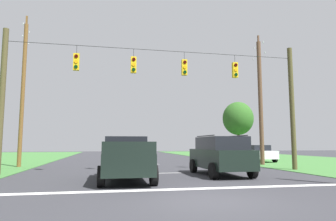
{
  "coord_description": "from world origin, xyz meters",
  "views": [
    {
      "loc": [
        -2.85,
        -8.48,
        1.61
      ],
      "look_at": [
        0.42,
        7.86,
        3.48
      ],
      "focal_mm": 32.08,
      "sensor_mm": 36.0,
      "label": 1
    }
  ],
  "objects_px": {
    "overhead_signal_span": "(161,97)",
    "pickup_truck": "(126,158)",
    "utility_pole_near_left": "(23,90)",
    "tree_roadside_right": "(238,119)",
    "suv_black": "(220,155)",
    "utility_pole_mid_right": "(260,99)",
    "distant_car_crossing_white": "(257,153)"
  },
  "relations": [
    {
      "from": "overhead_signal_span",
      "to": "pickup_truck",
      "type": "height_order",
      "value": "overhead_signal_span"
    },
    {
      "from": "utility_pole_near_left",
      "to": "tree_roadside_right",
      "type": "xyz_separation_m",
      "value": [
        20.09,
        7.91,
        -1.11
      ]
    },
    {
      "from": "pickup_truck",
      "to": "tree_roadside_right",
      "type": "relative_size",
      "value": 0.87
    },
    {
      "from": "pickup_truck",
      "to": "suv_black",
      "type": "height_order",
      "value": "suv_black"
    },
    {
      "from": "utility_pole_mid_right",
      "to": "tree_roadside_right",
      "type": "distance_m",
      "value": 9.47
    },
    {
      "from": "suv_black",
      "to": "utility_pole_near_left",
      "type": "relative_size",
      "value": 0.44
    },
    {
      "from": "distant_car_crossing_white",
      "to": "utility_pole_mid_right",
      "type": "bearing_deg",
      "value": -112.85
    },
    {
      "from": "overhead_signal_span",
      "to": "suv_black",
      "type": "distance_m",
      "value": 4.82
    },
    {
      "from": "suv_black",
      "to": "tree_roadside_right",
      "type": "distance_m",
      "value": 18.15
    },
    {
      "from": "pickup_truck",
      "to": "distant_car_crossing_white",
      "type": "xyz_separation_m",
      "value": [
        12.65,
        11.86,
        -0.18
      ]
    },
    {
      "from": "utility_pole_mid_right",
      "to": "utility_pole_near_left",
      "type": "xyz_separation_m",
      "value": [
        -17.85,
        1.26,
        0.36
      ]
    },
    {
      "from": "pickup_truck",
      "to": "utility_pole_near_left",
      "type": "height_order",
      "value": "utility_pole_near_left"
    },
    {
      "from": "tree_roadside_right",
      "to": "distant_car_crossing_white",
      "type": "bearing_deg",
      "value": -96.29
    },
    {
      "from": "utility_pole_mid_right",
      "to": "utility_pole_near_left",
      "type": "distance_m",
      "value": 17.9
    },
    {
      "from": "distant_car_crossing_white",
      "to": "utility_pole_mid_right",
      "type": "relative_size",
      "value": 0.42
    },
    {
      "from": "overhead_signal_span",
      "to": "utility_pole_near_left",
      "type": "xyz_separation_m",
      "value": [
        -9.04,
        5.77,
        1.16
      ]
    },
    {
      "from": "suv_black",
      "to": "utility_pole_mid_right",
      "type": "bearing_deg",
      "value": 47.84
    },
    {
      "from": "overhead_signal_span",
      "to": "utility_pole_mid_right",
      "type": "distance_m",
      "value": 9.93
    },
    {
      "from": "tree_roadside_right",
      "to": "pickup_truck",
      "type": "bearing_deg",
      "value": -127.77
    },
    {
      "from": "utility_pole_near_left",
      "to": "utility_pole_mid_right",
      "type": "bearing_deg",
      "value": -4.04
    },
    {
      "from": "utility_pole_near_left",
      "to": "overhead_signal_span",
      "type": "bearing_deg",
      "value": -32.55
    },
    {
      "from": "pickup_truck",
      "to": "distant_car_crossing_white",
      "type": "relative_size",
      "value": 1.26
    },
    {
      "from": "pickup_truck",
      "to": "tree_roadside_right",
      "type": "bearing_deg",
      "value": 52.23
    },
    {
      "from": "suv_black",
      "to": "tree_roadside_right",
      "type": "relative_size",
      "value": 0.77
    },
    {
      "from": "suv_black",
      "to": "distant_car_crossing_white",
      "type": "distance_m",
      "value": 13.1
    },
    {
      "from": "overhead_signal_span",
      "to": "suv_black",
      "type": "bearing_deg",
      "value": -37.32
    },
    {
      "from": "distant_car_crossing_white",
      "to": "utility_pole_mid_right",
      "type": "height_order",
      "value": "utility_pole_mid_right"
    },
    {
      "from": "overhead_signal_span",
      "to": "pickup_truck",
      "type": "relative_size",
      "value": 3.2
    },
    {
      "from": "suv_black",
      "to": "distant_car_crossing_white",
      "type": "height_order",
      "value": "suv_black"
    },
    {
      "from": "overhead_signal_span",
      "to": "tree_roadside_right",
      "type": "relative_size",
      "value": 2.78
    },
    {
      "from": "pickup_truck",
      "to": "utility_pole_mid_right",
      "type": "relative_size",
      "value": 0.52
    },
    {
      "from": "overhead_signal_span",
      "to": "utility_pole_mid_right",
      "type": "relative_size",
      "value": 1.67
    }
  ]
}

